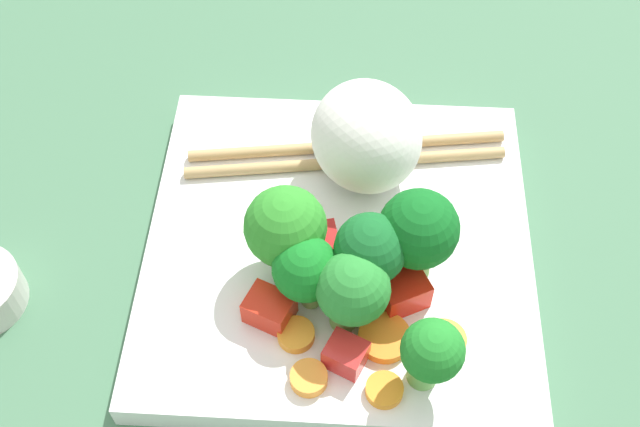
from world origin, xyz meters
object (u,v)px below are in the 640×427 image
object	(u,v)px
broccoli_floret_4	(306,270)
carrot_slice_0	(296,335)
square_plate	(339,248)
rice_mound	(366,136)
chopstick_pair	(343,154)

from	to	relation	value
broccoli_floret_4	carrot_slice_0	size ratio (longest dim) A/B	2.47
square_plate	rice_mound	distance (cm)	7.54
broccoli_floret_4	carrot_slice_0	world-z (taller)	broccoli_floret_4
rice_mound	carrot_slice_0	size ratio (longest dim) A/B	3.51
carrot_slice_0	chopstick_pair	size ratio (longest dim) A/B	0.10
square_plate	carrot_slice_0	xyz separation A→B (cm)	(7.27, -2.02, 1.31)
square_plate	chopstick_pair	bearing A→B (deg)	-178.06
rice_mound	chopstick_pair	size ratio (longest dim) A/B	0.35
rice_mound	broccoli_floret_4	world-z (taller)	rice_mound
square_plate	carrot_slice_0	bearing A→B (deg)	-15.51
broccoli_floret_4	carrot_slice_0	distance (cm)	4.03
square_plate	carrot_slice_0	distance (cm)	7.66
broccoli_floret_4	chopstick_pair	distance (cm)	11.99
rice_mound	chopstick_pair	xyz separation A→B (cm)	(-1.13, -1.53, -3.24)
broccoli_floret_4	carrot_slice_0	bearing A→B (deg)	-7.68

